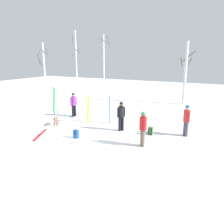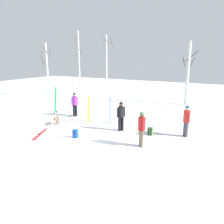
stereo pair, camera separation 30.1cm
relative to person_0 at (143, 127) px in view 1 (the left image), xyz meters
name	(u,v)px [view 1 (the left image)]	position (x,y,z in m)	size (l,w,h in m)	color
ground_plane	(74,141)	(-3.30, -1.02, -0.98)	(60.00, 60.00, 0.00)	white
person_0	(143,127)	(0.00, 0.00, 0.00)	(0.35, 0.43, 1.72)	#72604C
person_1	(74,103)	(-6.25, 2.87, 0.00)	(0.34, 0.49, 1.72)	black
person_2	(187,118)	(1.59, 2.42, 0.00)	(0.38, 0.42, 1.72)	#4C4C56
person_3	(121,114)	(-1.88, 1.58, 0.00)	(0.35, 0.44, 1.72)	black
dog	(56,119)	(-5.95, 0.63, -0.59)	(0.49, 0.81, 0.57)	brown
ski_pair_planted_0	(54,100)	(-8.35, 3.14, 0.00)	(0.16, 0.24, 1.97)	green
ski_pair_planted_1	(88,110)	(-4.42, 1.97, -0.10)	(0.08, 0.22, 1.77)	yellow
ski_pair_planted_2	(110,109)	(-3.18, 2.59, -0.07)	(0.12, 0.12, 1.84)	blue
ski_pair_lying_0	(40,135)	(-5.54, -1.14, -0.97)	(0.95, 1.82, 0.05)	red
ski_poles_0	(72,129)	(-3.12, -1.41, -0.20)	(0.07, 0.24, 1.45)	#B2B2BC
ski_poles_1	(57,125)	(-4.13, -1.30, -0.17)	(0.07, 0.28, 1.52)	#B2B2BC
backpack_0	(151,131)	(-0.14, 1.72, -0.77)	(0.27, 0.29, 0.44)	#4C7F3F
backpack_1	(76,134)	(-3.49, -0.59, -0.77)	(0.28, 0.30, 0.44)	#1E4C99
water_bottle_0	(65,115)	(-6.77, 2.42, -0.88)	(0.06, 0.06, 0.22)	green
water_bottle_1	(56,120)	(-6.53, 1.31, -0.87)	(0.07, 0.07, 0.24)	red
birch_tree_0	(44,69)	(-14.17, 8.22, 2.02)	(1.23, 1.23, 5.68)	silver
birch_tree_1	(76,62)	(-12.17, 11.29, 2.65)	(1.37, 1.37, 7.08)	silver
birch_tree_2	(104,63)	(-9.42, 12.86, 2.51)	(1.22, 1.46, 6.65)	silver
birch_tree_3	(185,72)	(-0.04, 11.02, 1.88)	(1.27, 1.28, 5.54)	silver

